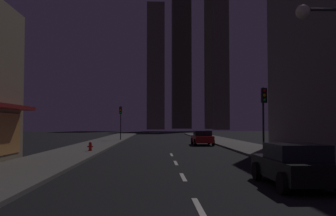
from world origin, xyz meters
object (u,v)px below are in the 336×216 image
object	(u,v)px
car_parked_near	(294,165)
fire_hydrant_far_left	(90,147)
traffic_light_near_right	(264,106)
traffic_light_far_left	(121,115)
car_parked_far	(202,138)
street_lamp_right	(323,48)

from	to	relation	value
car_parked_near	fire_hydrant_far_left	size ratio (longest dim) A/B	6.48
fire_hydrant_far_left	traffic_light_near_right	bearing A→B (deg)	-24.04
car_parked_near	fire_hydrant_far_left	xyz separation A→B (m)	(-9.50, 14.72, -0.29)
car_parked_near	traffic_light_far_left	size ratio (longest dim) A/B	1.01
fire_hydrant_far_left	traffic_light_far_left	world-z (taller)	traffic_light_far_left
fire_hydrant_far_left	traffic_light_far_left	distance (m)	19.01
car_parked_near	car_parked_far	world-z (taller)	same
fire_hydrant_far_left	traffic_light_far_left	xyz separation A→B (m)	(0.40, 18.80, 2.74)
car_parked_far	fire_hydrant_far_left	bearing A→B (deg)	-135.53
traffic_light_far_left	car_parked_far	bearing A→B (deg)	-46.17
traffic_light_near_right	street_lamp_right	distance (m)	8.36
car_parked_near	traffic_light_far_left	distance (m)	34.82
traffic_light_far_left	street_lamp_right	world-z (taller)	street_lamp_right
car_parked_near	car_parked_far	distance (m)	24.04
car_parked_far	traffic_light_far_left	bearing A→B (deg)	133.83
car_parked_near	fire_hydrant_far_left	world-z (taller)	car_parked_near
car_parked_far	street_lamp_right	bearing A→B (deg)	-85.49
fire_hydrant_far_left	street_lamp_right	xyz separation A→B (m)	(11.28, -13.23, 4.61)
fire_hydrant_far_left	street_lamp_right	bearing A→B (deg)	-49.55
traffic_light_near_right	traffic_light_far_left	distance (m)	26.30
traffic_light_near_right	traffic_light_far_left	world-z (taller)	same
fire_hydrant_far_left	traffic_light_far_left	size ratio (longest dim) A/B	0.16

